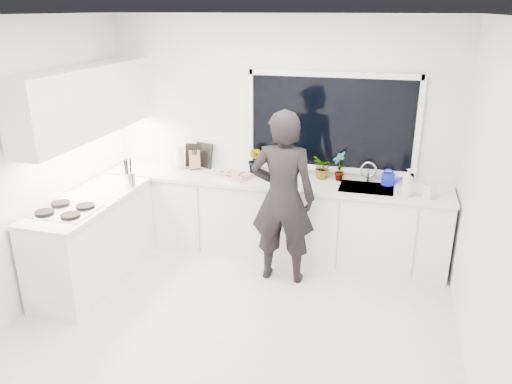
% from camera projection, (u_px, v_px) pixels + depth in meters
% --- Properties ---
extents(floor, '(4.00, 3.50, 0.02)m').
position_uv_depth(floor, '(235.00, 321.00, 4.68)').
color(floor, beige).
rests_on(floor, ground).
extents(wall_back, '(4.00, 0.02, 2.70)m').
position_uv_depth(wall_back, '(279.00, 136.00, 5.80)').
color(wall_back, white).
rests_on(wall_back, ground).
extents(wall_left, '(0.02, 3.50, 2.70)m').
position_uv_depth(wall_left, '(30.00, 166.00, 4.70)').
color(wall_left, white).
rests_on(wall_left, ground).
extents(wall_right, '(0.02, 3.50, 2.70)m').
position_uv_depth(wall_right, '(490.00, 208.00, 3.71)').
color(wall_right, white).
rests_on(wall_right, ground).
extents(ceiling, '(4.00, 3.50, 0.02)m').
position_uv_depth(ceiling, '(230.00, 14.00, 3.73)').
color(ceiling, white).
rests_on(ceiling, wall_back).
extents(window, '(1.80, 0.02, 1.00)m').
position_uv_depth(window, '(331.00, 123.00, 5.55)').
color(window, black).
rests_on(window, wall_back).
extents(base_cabinets_back, '(3.92, 0.58, 0.88)m').
position_uv_depth(base_cabinets_back, '(272.00, 218.00, 5.83)').
color(base_cabinets_back, white).
rests_on(base_cabinets_back, floor).
extents(base_cabinets_left, '(0.58, 1.60, 0.88)m').
position_uv_depth(base_cabinets_left, '(93.00, 241.00, 5.25)').
color(base_cabinets_left, white).
rests_on(base_cabinets_left, floor).
extents(countertop_back, '(3.94, 0.62, 0.04)m').
position_uv_depth(countertop_back, '(272.00, 181.00, 5.66)').
color(countertop_back, silver).
rests_on(countertop_back, base_cabinets_back).
extents(countertop_left, '(0.62, 1.60, 0.04)m').
position_uv_depth(countertop_left, '(88.00, 201.00, 5.09)').
color(countertop_left, silver).
rests_on(countertop_left, base_cabinets_left).
extents(upper_cabinets, '(0.34, 2.10, 0.70)m').
position_uv_depth(upper_cabinets, '(87.00, 101.00, 5.11)').
color(upper_cabinets, white).
rests_on(upper_cabinets, wall_left).
extents(sink, '(0.58, 0.42, 0.14)m').
position_uv_depth(sink, '(366.00, 192.00, 5.42)').
color(sink, silver).
rests_on(sink, countertop_back).
extents(faucet, '(0.03, 0.03, 0.22)m').
position_uv_depth(faucet, '(368.00, 172.00, 5.55)').
color(faucet, silver).
rests_on(faucet, countertop_back).
extents(stovetop, '(0.56, 0.48, 0.03)m').
position_uv_depth(stovetop, '(65.00, 210.00, 4.77)').
color(stovetop, black).
rests_on(stovetop, countertop_left).
extents(person, '(0.68, 0.46, 1.84)m').
position_uv_depth(person, '(283.00, 198.00, 5.11)').
color(person, black).
rests_on(person, floor).
extents(pizza_tray, '(0.49, 0.43, 0.03)m').
position_uv_depth(pizza_tray, '(234.00, 176.00, 5.75)').
color(pizza_tray, silver).
rests_on(pizza_tray, countertop_back).
extents(pizza, '(0.45, 0.39, 0.01)m').
position_uv_depth(pizza, '(234.00, 174.00, 5.74)').
color(pizza, red).
rests_on(pizza, pizza_tray).
extents(watering_can, '(0.14, 0.14, 0.13)m').
position_uv_depth(watering_can, '(388.00, 179.00, 5.48)').
color(watering_can, '#131EB9').
rests_on(watering_can, countertop_back).
extents(paper_towel_roll, '(0.12, 0.12, 0.26)m').
position_uv_depth(paper_towel_roll, '(179.00, 158.00, 6.00)').
color(paper_towel_roll, white).
rests_on(paper_towel_roll, countertop_back).
extents(knife_block, '(0.16, 0.14, 0.22)m').
position_uv_depth(knife_block, '(195.00, 160.00, 6.00)').
color(knife_block, olive).
rests_on(knife_block, countertop_back).
extents(utensil_crock, '(0.16, 0.16, 0.16)m').
position_uv_depth(utensil_crock, '(129.00, 180.00, 5.41)').
color(utensil_crock, silver).
rests_on(utensil_crock, countertop_left).
extents(picture_frame_large, '(0.22, 0.04, 0.28)m').
position_uv_depth(picture_frame_large, '(194.00, 155.00, 6.09)').
color(picture_frame_large, black).
rests_on(picture_frame_large, countertop_back).
extents(picture_frame_small, '(0.24, 0.11, 0.30)m').
position_uv_depth(picture_frame_small, '(204.00, 155.00, 6.06)').
color(picture_frame_small, black).
rests_on(picture_frame_small, countertop_back).
extents(herb_plants, '(1.18, 0.28, 0.34)m').
position_uv_depth(herb_plants, '(300.00, 164.00, 5.69)').
color(herb_plants, '#26662D').
rests_on(herb_plants, countertop_back).
extents(soap_bottles, '(0.37, 0.16, 0.29)m').
position_uv_depth(soap_bottles, '(415.00, 184.00, 5.10)').
color(soap_bottles, '#D8BF66').
rests_on(soap_bottles, countertop_back).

